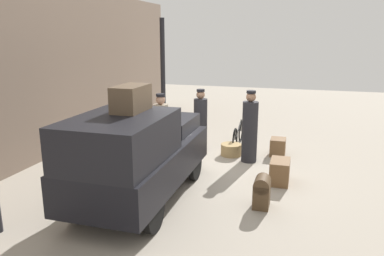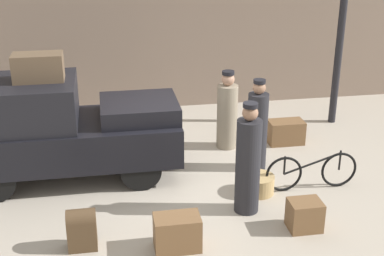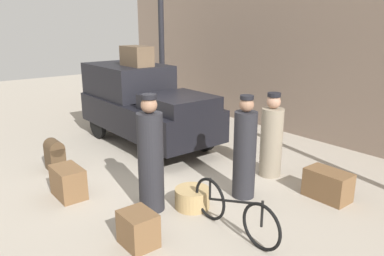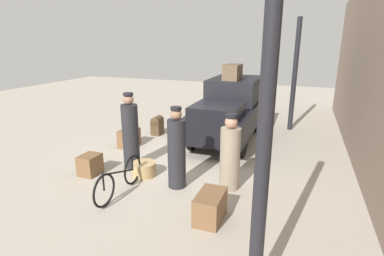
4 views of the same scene
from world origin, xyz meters
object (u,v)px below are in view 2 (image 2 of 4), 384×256
porter_with_bicycle (227,113)px  trunk_on_truck_roof (38,67)px  truck (56,127)px  bicycle (312,171)px  wicker_basket (258,184)px  porter_lifting_near_truck (257,129)px  suitcase_small_leather (177,233)px  trunk_large_brown (82,228)px  suitcase_tan_flat (305,215)px  porter_standing_middle (248,163)px  trunk_umber_medium (286,132)px

porter_with_bicycle → trunk_on_truck_roof: (-3.49, -0.81, 1.35)m
truck → bicycle: size_ratio=2.37×
wicker_basket → bicycle: bearing=-1.3°
bicycle → porter_lifting_near_truck: 1.28m
bicycle → suitcase_small_leather: bicycle is taller
trunk_large_brown → suitcase_tan_flat: bearing=-1.1°
porter_standing_middle → suitcase_tan_flat: 1.17m
porter_with_bicycle → trunk_umber_medium: (1.26, -0.03, -0.48)m
trunk_on_truck_roof → porter_standing_middle: bearing=-28.0°
trunk_on_truck_roof → trunk_umber_medium: bearing=9.3°
trunk_on_truck_roof → suitcase_tan_flat: bearing=-31.2°
suitcase_tan_flat → bicycle: bearing=64.2°
wicker_basket → porter_with_bicycle: 2.07m
bicycle → suitcase_small_leather: (-2.56, -1.37, -0.07)m
trunk_umber_medium → porter_lifting_near_truck: bearing=-132.5°
truck → trunk_on_truck_roof: bearing=180.0°
trunk_large_brown → trunk_on_truck_roof: size_ratio=0.75×
trunk_on_truck_roof → wicker_basket: bearing=-18.3°
wicker_basket → trunk_large_brown: trunk_large_brown is taller
truck → trunk_on_truck_roof: 1.11m
bicycle → trunk_umber_medium: 2.00m
wicker_basket → porter_standing_middle: 0.94m
truck → trunk_on_truck_roof: trunk_on_truck_roof is taller
wicker_basket → trunk_on_truck_roof: 4.23m
trunk_on_truck_roof → porter_lifting_near_truck: bearing=-3.8°
trunk_large_brown → porter_with_bicycle: bearing=47.7°
suitcase_tan_flat → trunk_on_truck_roof: 4.97m
porter_standing_middle → trunk_on_truck_roof: size_ratio=2.22×
bicycle → trunk_on_truck_roof: 5.00m
bicycle → trunk_large_brown: (-3.90, -1.13, -0.01)m
wicker_basket → suitcase_small_leather: suitcase_small_leather is taller
suitcase_small_leather → suitcase_tan_flat: bearing=5.2°
truck → suitcase_small_leather: (1.77, -2.57, -0.73)m
wicker_basket → trunk_large_brown: (-2.95, -1.15, 0.17)m
porter_standing_middle → trunk_on_truck_roof: (-3.22, 1.71, 1.23)m
truck → bicycle: truck is taller
bicycle → porter_lifting_near_truck: bearing=127.3°
porter_lifting_near_truck → trunk_on_truck_roof: trunk_on_truck_roof is taller
wicker_basket → trunk_umber_medium: bearing=59.2°
trunk_large_brown → suitcase_small_leather: trunk_large_brown is taller
trunk_umber_medium → trunk_on_truck_roof: bearing=-170.7°
suitcase_small_leather → porter_standing_middle: bearing=34.4°
truck → trunk_umber_medium: (4.55, 0.78, -0.74)m
porter_lifting_near_truck → trunk_large_brown: (-3.17, -2.08, -0.47)m
truck → porter_with_bicycle: bearing=13.8°
porter_with_bicycle → porter_lifting_near_truck: (0.32, -1.06, 0.07)m
porter_standing_middle → porter_lifting_near_truck: size_ratio=1.06×
wicker_basket → suitcase_tan_flat: bearing=-72.8°
trunk_umber_medium → wicker_basket: bearing=-120.8°
wicker_basket → porter_lifting_near_truck: 1.15m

